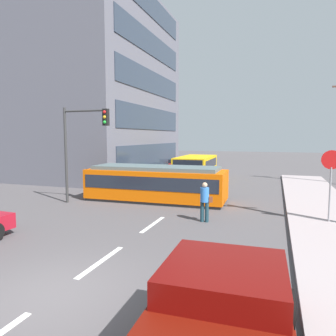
% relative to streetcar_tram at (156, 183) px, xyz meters
% --- Properties ---
extents(ground_plane, '(120.00, 120.00, 0.00)m').
position_rel_streetcar_tram_xyz_m(ground_plane, '(1.59, -0.48, -1.00)').
color(ground_plane, '#4F4A4D').
extents(lane_stripe_1, '(0.16, 2.40, 0.01)m').
position_rel_streetcar_tram_xyz_m(lane_stripe_1, '(1.59, -8.48, -1.00)').
color(lane_stripe_1, silver).
rests_on(lane_stripe_1, ground).
extents(lane_stripe_2, '(0.16, 2.40, 0.01)m').
position_rel_streetcar_tram_xyz_m(lane_stripe_2, '(1.59, -4.48, -1.00)').
color(lane_stripe_2, silver).
rests_on(lane_stripe_2, ground).
extents(lane_stripe_3, '(0.16, 2.40, 0.01)m').
position_rel_streetcar_tram_xyz_m(lane_stripe_3, '(1.59, 6.00, -1.00)').
color(lane_stripe_3, silver).
rests_on(lane_stripe_3, ground).
extents(lane_stripe_4, '(0.16, 2.40, 0.01)m').
position_rel_streetcar_tram_xyz_m(lane_stripe_4, '(1.59, 12.00, -1.00)').
color(lane_stripe_4, silver).
rests_on(lane_stripe_4, ground).
extents(corner_building, '(17.07, 16.04, 16.00)m').
position_rel_streetcar_tram_xyz_m(corner_building, '(-12.78, 10.20, 7.00)').
color(corner_building, slate).
rests_on(corner_building, ground).
extents(streetcar_tram, '(7.72, 2.72, 1.94)m').
position_rel_streetcar_tram_xyz_m(streetcar_tram, '(0.00, 0.00, 0.00)').
color(streetcar_tram, '#DF5605').
rests_on(streetcar_tram, ground).
extents(city_bus, '(2.65, 5.71, 1.93)m').
position_rel_streetcar_tram_xyz_m(city_bus, '(0.09, 8.81, 0.11)').
color(city_bus, gold).
rests_on(city_bus, ground).
extents(pedestrian_crossing, '(0.50, 0.36, 1.67)m').
position_rel_streetcar_tram_xyz_m(pedestrian_crossing, '(3.49, -3.40, -0.06)').
color(pedestrian_crossing, '#1B3844').
rests_on(pedestrian_crossing, ground).
extents(pickup_truck_parked, '(2.39, 5.05, 1.55)m').
position_rel_streetcar_tram_xyz_m(pickup_truck_parked, '(5.52, -11.73, -0.20)').
color(pickup_truck_parked, '#5A0E06').
rests_on(pickup_truck_parked, ground).
extents(parked_sedan_mid, '(2.06, 4.11, 1.19)m').
position_rel_streetcar_tram_xyz_m(parked_sedan_mid, '(-3.80, 3.96, -0.38)').
color(parked_sedan_mid, silver).
rests_on(parked_sedan_mid, ground).
extents(parked_sedan_far, '(2.16, 4.34, 1.19)m').
position_rel_streetcar_tram_xyz_m(parked_sedan_far, '(-3.75, 9.64, -0.38)').
color(parked_sedan_far, '#2D5F46').
rests_on(parked_sedan_far, ground).
extents(parked_sedan_furthest, '(2.08, 4.21, 1.19)m').
position_rel_streetcar_tram_xyz_m(parked_sedan_furthest, '(-4.09, 15.78, -0.38)').
color(parked_sedan_furthest, maroon).
rests_on(parked_sedan_furthest, ground).
extents(stop_sign, '(0.76, 0.07, 2.88)m').
position_rel_streetcar_tram_xyz_m(stop_sign, '(8.33, -2.23, 1.19)').
color(stop_sign, gray).
rests_on(stop_sign, sidewalk_curb_right).
extents(traffic_light_mast, '(2.67, 0.33, 5.07)m').
position_rel_streetcar_tram_xyz_m(traffic_light_mast, '(-3.34, -2.00, 2.54)').
color(traffic_light_mast, '#333333').
rests_on(traffic_light_mast, ground).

